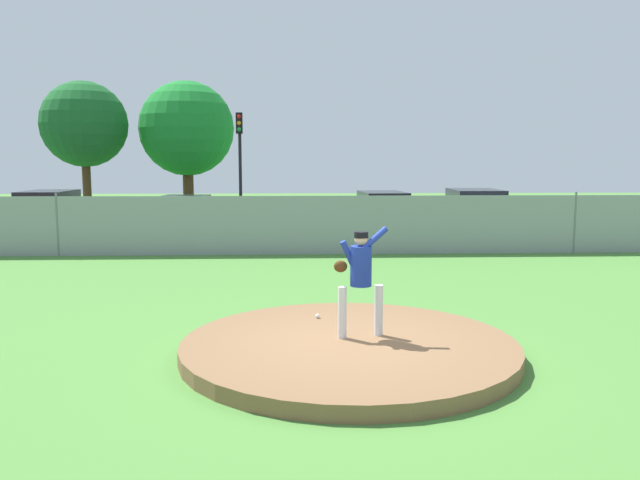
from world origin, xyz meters
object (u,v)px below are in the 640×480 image
(pitcher_youth, at_px, (360,272))
(parked_car_charcoal, at_px, (382,215))
(baseball, at_px, (318,316))
(parked_car_white, at_px, (182,218))
(parked_car_silver, at_px, (475,214))
(traffic_cone_orange, at_px, (604,238))
(parked_car_red, at_px, (49,216))
(traffic_light_near, at_px, (240,149))

(pitcher_youth, relative_size, parked_car_charcoal, 0.37)
(baseball, relative_size, parked_car_charcoal, 0.02)
(parked_car_charcoal, distance_m, parked_car_white, 7.50)
(pitcher_youth, xyz_separation_m, parked_car_silver, (5.89, 14.32, -0.35))
(pitcher_youth, height_order, parked_car_white, pitcher_youth)
(parked_car_charcoal, bearing_deg, pitcher_youth, -99.34)
(traffic_cone_orange, bearing_deg, parked_car_charcoal, 156.41)
(parked_car_white, distance_m, parked_car_red, 4.89)
(parked_car_silver, distance_m, traffic_cone_orange, 4.66)
(traffic_cone_orange, distance_m, traffic_light_near, 15.02)
(pitcher_youth, distance_m, parked_car_charcoal, 14.73)
(pitcher_youth, height_order, traffic_cone_orange, pitcher_youth)
(baseball, bearing_deg, parked_car_silver, 63.84)
(baseball, height_order, traffic_cone_orange, traffic_cone_orange)
(traffic_cone_orange, height_order, traffic_light_near, traffic_light_near)
(parked_car_charcoal, height_order, parked_car_silver, parked_car_silver)
(pitcher_youth, height_order, parked_car_silver, pitcher_youth)
(parked_car_charcoal, xyz_separation_m, parked_car_silver, (3.50, -0.20, 0.04))
(parked_car_silver, height_order, traffic_light_near, traffic_light_near)
(parked_car_red, bearing_deg, baseball, -54.21)
(parked_car_white, bearing_deg, parked_car_silver, 2.34)
(parked_car_charcoal, bearing_deg, traffic_light_near, 144.53)
(parked_car_red, relative_size, traffic_light_near, 0.91)
(baseball, distance_m, traffic_light_near, 17.96)
(parked_car_white, bearing_deg, pitcher_youth, -69.87)
(baseball, distance_m, parked_car_silver, 14.70)
(baseball, height_order, parked_car_white, parked_car_white)
(pitcher_youth, bearing_deg, baseball, 117.44)
(pitcher_youth, relative_size, parked_car_silver, 0.35)
(baseball, height_order, parked_car_silver, parked_car_silver)
(parked_car_white, bearing_deg, traffic_light_near, 69.77)
(parked_car_charcoal, relative_size, traffic_cone_orange, 8.19)
(parked_car_charcoal, bearing_deg, baseball, -102.56)
(traffic_cone_orange, relative_size, traffic_light_near, 0.11)
(parked_car_charcoal, distance_m, parked_car_silver, 3.50)
(pitcher_youth, relative_size, baseball, 22.54)
(baseball, distance_m, parked_car_charcoal, 13.73)
(parked_car_silver, distance_m, traffic_light_near, 10.48)
(parked_car_charcoal, bearing_deg, parked_car_silver, -3.31)
(parked_car_silver, xyz_separation_m, traffic_cone_orange, (3.60, -2.90, -0.59))
(baseball, relative_size, traffic_cone_orange, 0.13)
(pitcher_youth, xyz_separation_m, parked_car_red, (-9.97, 14.14, -0.37))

